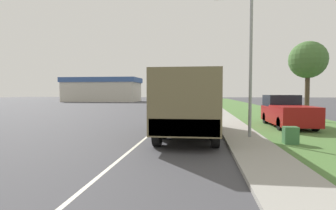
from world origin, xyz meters
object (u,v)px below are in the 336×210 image
Objects in this scene: pickup_truck at (287,112)px; car_third_ahead at (196,101)px; car_second_ahead at (175,102)px; lamp_post at (246,50)px; car_fourth_ahead at (197,99)px; car_nearest_ahead at (196,106)px; military_truck at (189,102)px.

car_third_ahead is at bearing 101.05° from pickup_truck.
car_second_ahead is 0.64× the size of lamp_post.
car_fourth_ahead is (0.20, 9.71, 0.01)m from car_third_ahead.
car_nearest_ahead is at bearing -75.33° from car_second_ahead.
car_nearest_ahead is at bearing 89.44° from military_truck.
car_nearest_ahead is 21.78m from car_third_ahead.
pickup_truck is at bearing 38.71° from military_truck.
car_nearest_ahead is 31.49m from car_fourth_ahead.
lamp_post is (-3.35, -4.92, 3.08)m from pickup_truck.
military_truck is 14.69m from car_nearest_ahead.
pickup_truck reaches higher than car_second_ahead.
lamp_post is at bearing -80.78° from car_nearest_ahead.
pickup_truck reaches higher than car_third_ahead.
lamp_post is at bearing -86.74° from car_fourth_ahead.
lamp_post is (2.55, -0.19, 2.35)m from military_truck.
car_second_ahead is at bearing 96.86° from military_truck.
pickup_truck reaches higher than car_nearest_ahead.
car_third_ahead is 1.18× the size of car_fourth_ahead.
military_truck is 46.16m from car_fourth_ahead.
car_nearest_ahead is (0.14, 14.66, -0.91)m from military_truck.
car_fourth_ahead is (-0.09, 46.15, -0.95)m from military_truck.
lamp_post is (2.84, -36.63, 3.32)m from car_third_ahead.
lamp_post reaches higher than car_third_ahead.
car_fourth_ahead reaches higher than car_second_ahead.
military_truck is at bearing -141.29° from pickup_truck.
car_nearest_ahead is 1.19× the size of car_second_ahead.
car_third_ahead reaches higher than car_second_ahead.
pickup_truck is 0.78× the size of lamp_post.
military_truck is 1.47× the size of pickup_truck.
pickup_truck is (9.29, -23.42, 0.26)m from car_second_ahead.
car_second_ahead is 1.00× the size of car_fourth_ahead.
car_nearest_ahead is 15.39m from lamp_post.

